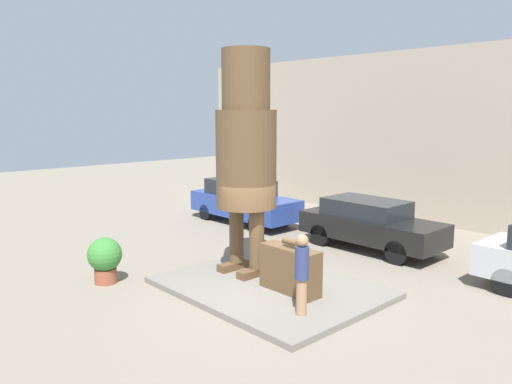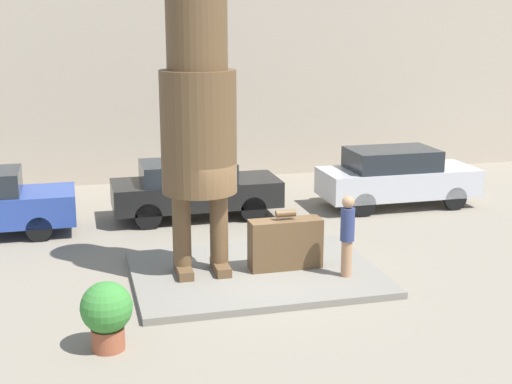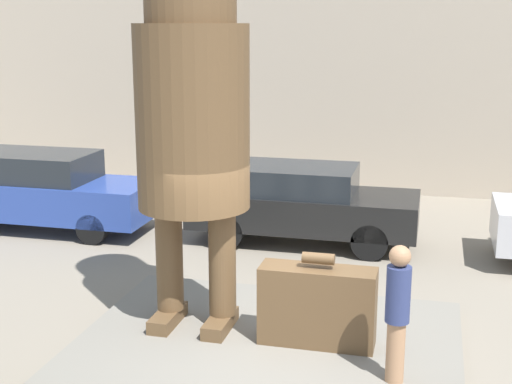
# 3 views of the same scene
# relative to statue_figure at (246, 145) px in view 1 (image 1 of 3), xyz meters

# --- Properties ---
(ground_plane) EXTENTS (60.00, 60.00, 0.00)m
(ground_plane) POSITION_rel_statue_figure_xyz_m (1.13, -0.25, -3.49)
(ground_plane) COLOR gray
(pedestal) EXTENTS (5.17, 3.91, 0.14)m
(pedestal) POSITION_rel_statue_figure_xyz_m (1.13, -0.25, -3.42)
(pedestal) COLOR slate
(pedestal) RESTS_ON ground_plane
(building_backdrop) EXTENTS (28.00, 0.60, 6.70)m
(building_backdrop) POSITION_rel_statue_figure_xyz_m (1.13, 9.71, -0.14)
(building_backdrop) COLOR tan
(building_backdrop) RESTS_ON ground_plane
(statue_figure) EXTENTS (1.55, 1.55, 5.72)m
(statue_figure) POSITION_rel_statue_figure_xyz_m (0.00, 0.00, 0.00)
(statue_figure) COLOR brown
(statue_figure) RESTS_ON pedestal
(giant_suitcase) EXTENTS (1.56, 0.50, 1.28)m
(giant_suitcase) POSITION_rel_statue_figure_xyz_m (1.79, -0.23, -2.80)
(giant_suitcase) COLOR brown
(giant_suitcase) RESTS_ON pedestal
(tourist) EXTENTS (0.29, 0.29, 1.72)m
(tourist) POSITION_rel_statue_figure_xyz_m (2.88, -1.03, -2.40)
(tourist) COLOR #A87A56
(tourist) RESTS_ON pedestal
(parked_car_blue) EXTENTS (4.76, 1.72, 1.68)m
(parked_car_blue) POSITION_rel_statue_figure_xyz_m (-4.96, 4.26, -2.62)
(parked_car_blue) COLOR #284293
(parked_car_blue) RESTS_ON ground_plane
(parked_car_black) EXTENTS (4.55, 1.76, 1.58)m
(parked_car_black) POSITION_rel_statue_figure_xyz_m (0.64, 4.65, -2.64)
(parked_car_black) COLOR black
(parked_car_black) RESTS_ON ground_plane
(planter_pot) EXTENTS (0.86, 0.86, 1.18)m
(planter_pot) POSITION_rel_statue_figure_xyz_m (-2.10, -2.94, -2.83)
(planter_pot) COLOR brown
(planter_pot) RESTS_ON ground_plane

